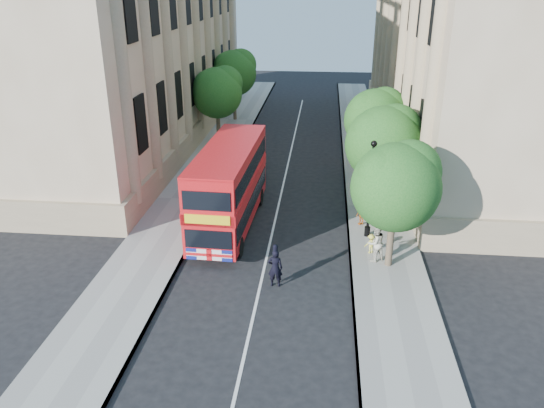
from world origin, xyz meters
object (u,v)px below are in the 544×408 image
(box_van, at_px, (243,156))
(woman_pedestrian, at_px, (376,243))
(police_constable, at_px, (275,268))
(double_decker_bus, at_px, (229,185))
(lamp_post, at_px, (370,193))

(box_van, height_order, woman_pedestrian, box_van)
(police_constable, height_order, woman_pedestrian, woman_pedestrian)
(double_decker_bus, bearing_deg, woman_pedestrian, -22.01)
(lamp_post, relative_size, police_constable, 2.90)
(box_van, bearing_deg, police_constable, -81.56)
(double_decker_bus, xyz_separation_m, box_van, (-0.52, 7.97, -0.98))
(lamp_post, bearing_deg, woman_pedestrian, -86.06)
(box_van, distance_m, woman_pedestrian, 13.91)
(woman_pedestrian, bearing_deg, lamp_post, -118.92)
(box_van, relative_size, police_constable, 3.03)
(box_van, bearing_deg, double_decker_bus, -92.19)
(police_constable, xyz_separation_m, woman_pedestrian, (4.52, 2.54, 0.17))
(lamp_post, bearing_deg, double_decker_bus, 174.50)
(double_decker_bus, height_order, woman_pedestrian, double_decker_bus)
(police_constable, bearing_deg, double_decker_bus, -63.52)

